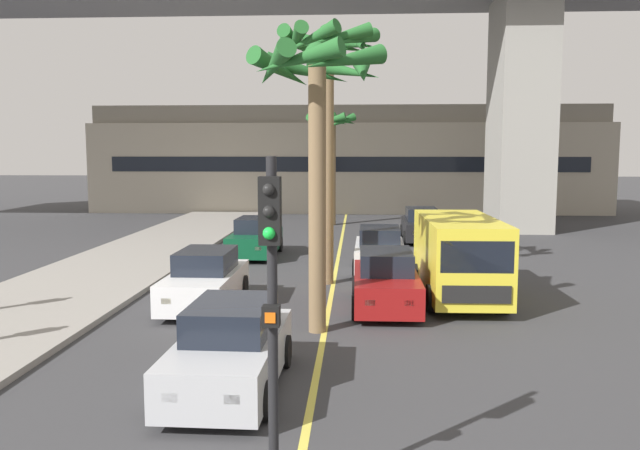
{
  "coord_description": "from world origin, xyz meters",
  "views": [
    {
      "loc": [
        0.77,
        0.89,
        4.26
      ],
      "look_at": [
        0.0,
        14.0,
        2.75
      ],
      "focal_mm": 36.37,
      "sensor_mm": 36.0,
      "label": 1
    }
  ],
  "objects_px": {
    "car_queue_fourth": "(255,239)",
    "car_queue_sixth": "(386,282)",
    "car_queue_front": "(205,281)",
    "car_queue_fifth": "(379,251)",
    "delivery_van": "(459,255)",
    "palm_tree_far_median": "(332,137)",
    "traffic_light_median_near": "(272,288)",
    "palm_tree_near_median": "(328,71)",
    "palm_tree_mid_median": "(316,102)",
    "car_queue_second": "(231,350)",
    "car_queue_third": "(421,226)"
  },
  "relations": [
    {
      "from": "car_queue_fourth",
      "to": "car_queue_fifth",
      "type": "xyz_separation_m",
      "value": [
        4.91,
        -3.03,
        0.0
      ]
    },
    {
      "from": "car_queue_fourth",
      "to": "car_queue_fifth",
      "type": "relative_size",
      "value": 1.0
    },
    {
      "from": "palm_tree_far_median",
      "to": "car_queue_third",
      "type": "bearing_deg",
      "value": -54.76
    },
    {
      "from": "car_queue_second",
      "to": "car_queue_fourth",
      "type": "relative_size",
      "value": 1.0
    },
    {
      "from": "car_queue_front",
      "to": "car_queue_sixth",
      "type": "height_order",
      "value": "same"
    },
    {
      "from": "traffic_light_median_near",
      "to": "car_queue_fourth",
      "type": "bearing_deg",
      "value": 99.64
    },
    {
      "from": "car_queue_fifth",
      "to": "palm_tree_far_median",
      "type": "relative_size",
      "value": 0.64
    },
    {
      "from": "delivery_van",
      "to": "palm_tree_mid_median",
      "type": "relative_size",
      "value": 0.79
    },
    {
      "from": "car_queue_third",
      "to": "delivery_van",
      "type": "relative_size",
      "value": 0.78
    },
    {
      "from": "palm_tree_near_median",
      "to": "palm_tree_far_median",
      "type": "bearing_deg",
      "value": 91.81
    },
    {
      "from": "traffic_light_median_near",
      "to": "palm_tree_far_median",
      "type": "bearing_deg",
      "value": 90.96
    },
    {
      "from": "delivery_van",
      "to": "car_queue_second",
      "type": "bearing_deg",
      "value": -125.12
    },
    {
      "from": "car_queue_fourth",
      "to": "palm_tree_mid_median",
      "type": "relative_size",
      "value": 0.62
    },
    {
      "from": "traffic_light_median_near",
      "to": "palm_tree_near_median",
      "type": "distance_m",
      "value": 13.92
    },
    {
      "from": "car_queue_front",
      "to": "car_queue_fourth",
      "type": "height_order",
      "value": "same"
    },
    {
      "from": "car_queue_fourth",
      "to": "palm_tree_far_median",
      "type": "relative_size",
      "value": 0.64
    },
    {
      "from": "car_queue_fourth",
      "to": "car_queue_fifth",
      "type": "bearing_deg",
      "value": -31.64
    },
    {
      "from": "car_queue_second",
      "to": "palm_tree_far_median",
      "type": "xyz_separation_m",
      "value": [
        0.79,
        25.87,
        4.28
      ]
    },
    {
      "from": "car_queue_third",
      "to": "palm_tree_far_median",
      "type": "bearing_deg",
      "value": 125.24
    },
    {
      "from": "delivery_van",
      "to": "car_queue_fifth",
      "type": "bearing_deg",
      "value": 116.18
    },
    {
      "from": "car_queue_second",
      "to": "car_queue_third",
      "type": "relative_size",
      "value": 1.0
    },
    {
      "from": "car_queue_sixth",
      "to": "palm_tree_mid_median",
      "type": "xyz_separation_m",
      "value": [
        -1.73,
        -2.4,
        4.65
      ]
    },
    {
      "from": "traffic_light_median_near",
      "to": "palm_tree_near_median",
      "type": "xyz_separation_m",
      "value": [
        0.02,
        13.33,
        4.01
      ]
    },
    {
      "from": "car_queue_fourth",
      "to": "car_queue_sixth",
      "type": "relative_size",
      "value": 1.0
    },
    {
      "from": "car_queue_fifth",
      "to": "palm_tree_far_median",
      "type": "xyz_separation_m",
      "value": [
        -2.25,
        14.26,
        4.28
      ]
    },
    {
      "from": "palm_tree_near_median",
      "to": "car_queue_sixth",
      "type": "bearing_deg",
      "value": -61.41
    },
    {
      "from": "car_queue_front",
      "to": "car_queue_fifth",
      "type": "distance_m",
      "value": 7.42
    },
    {
      "from": "delivery_van",
      "to": "car_queue_fourth",
      "type": "bearing_deg",
      "value": 133.82
    },
    {
      "from": "car_queue_sixth",
      "to": "palm_tree_far_median",
      "type": "bearing_deg",
      "value": 96.52
    },
    {
      "from": "delivery_van",
      "to": "palm_tree_far_median",
      "type": "relative_size",
      "value": 0.82
    },
    {
      "from": "car_queue_front",
      "to": "delivery_van",
      "type": "distance_m",
      "value": 7.17
    },
    {
      "from": "car_queue_front",
      "to": "palm_tree_mid_median",
      "type": "relative_size",
      "value": 0.61
    },
    {
      "from": "car_queue_fifth",
      "to": "traffic_light_median_near",
      "type": "height_order",
      "value": "traffic_light_median_near"
    },
    {
      "from": "car_queue_second",
      "to": "palm_tree_mid_median",
      "type": "height_order",
      "value": "palm_tree_mid_median"
    },
    {
      "from": "car_queue_second",
      "to": "car_queue_third",
      "type": "bearing_deg",
      "value": 74.86
    },
    {
      "from": "delivery_van",
      "to": "palm_tree_mid_median",
      "type": "xyz_separation_m",
      "value": [
        -3.85,
        -3.51,
        4.08
      ]
    },
    {
      "from": "car_queue_sixth",
      "to": "delivery_van",
      "type": "bearing_deg",
      "value": 27.82
    },
    {
      "from": "delivery_van",
      "to": "palm_tree_far_median",
      "type": "bearing_deg",
      "value": 103.24
    },
    {
      "from": "car_queue_front",
      "to": "traffic_light_median_near",
      "type": "distance_m",
      "value": 10.71
    },
    {
      "from": "delivery_van",
      "to": "traffic_light_median_near",
      "type": "relative_size",
      "value": 1.26
    },
    {
      "from": "car_queue_fifth",
      "to": "palm_tree_near_median",
      "type": "relative_size",
      "value": 0.51
    },
    {
      "from": "car_queue_sixth",
      "to": "palm_tree_mid_median",
      "type": "bearing_deg",
      "value": -125.87
    },
    {
      "from": "car_queue_second",
      "to": "palm_tree_near_median",
      "type": "xyz_separation_m",
      "value": [
        1.31,
        9.37,
        6.01
      ]
    },
    {
      "from": "car_queue_third",
      "to": "car_queue_fifth",
      "type": "xyz_separation_m",
      "value": [
        -2.24,
        -7.9,
        0.0
      ]
    },
    {
      "from": "car_queue_fifth",
      "to": "palm_tree_near_median",
      "type": "xyz_separation_m",
      "value": [
        -1.73,
        -2.24,
        6.01
      ]
    },
    {
      "from": "car_queue_third",
      "to": "palm_tree_far_median",
      "type": "distance_m",
      "value": 8.88
    },
    {
      "from": "car_queue_fifth",
      "to": "delivery_van",
      "type": "bearing_deg",
      "value": -63.82
    },
    {
      "from": "car_queue_fourth",
      "to": "palm_tree_far_median",
      "type": "height_order",
      "value": "palm_tree_far_median"
    },
    {
      "from": "palm_tree_mid_median",
      "to": "palm_tree_far_median",
      "type": "xyz_separation_m",
      "value": [
        -0.51,
        22.06,
        -0.36
      ]
    },
    {
      "from": "car_queue_fifth",
      "to": "delivery_van",
      "type": "height_order",
      "value": "delivery_van"
    }
  ]
}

